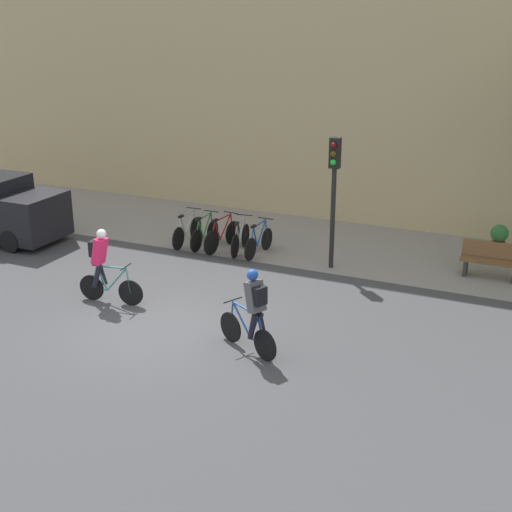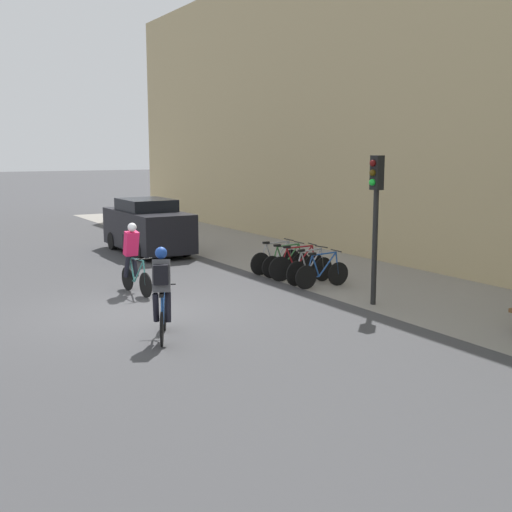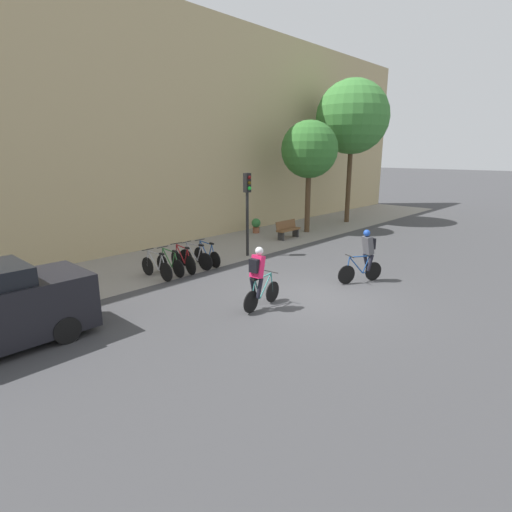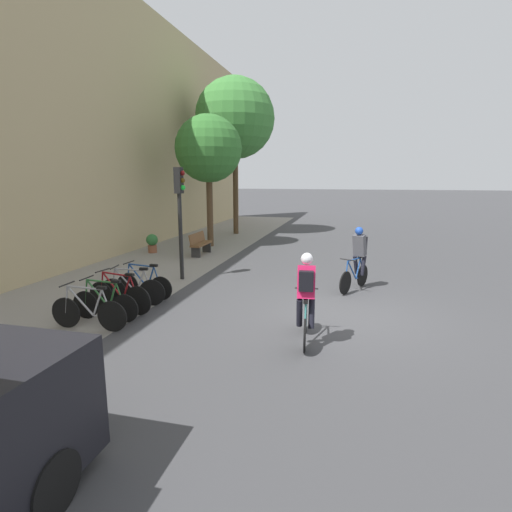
{
  "view_description": "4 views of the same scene",
  "coord_description": "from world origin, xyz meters",
  "px_view_note": "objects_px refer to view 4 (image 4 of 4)",
  "views": [
    {
      "loc": [
        7.54,
        -11.62,
        6.45
      ],
      "look_at": [
        1.06,
        2.63,
        0.9
      ],
      "focal_mm": 50.0,
      "sensor_mm": 36.0,
      "label": 1
    },
    {
      "loc": [
        13.08,
        -4.65,
        3.48
      ],
      "look_at": [
        -0.28,
        3.26,
        0.92
      ],
      "focal_mm": 45.0,
      "sensor_mm": 36.0,
      "label": 2
    },
    {
      "loc": [
        -9.37,
        -6.28,
        4.16
      ],
      "look_at": [
        -0.36,
        2.13,
        0.96
      ],
      "focal_mm": 28.0,
      "sensor_mm": 36.0,
      "label": 3
    },
    {
      "loc": [
        -8.9,
        -0.16,
        3.08
      ],
      "look_at": [
        0.84,
        2.27,
        1.1
      ],
      "focal_mm": 28.0,
      "sensor_mm": 36.0,
      "label": 4
    }
  ],
  "objects_px": {
    "parked_bike_0": "(89,311)",
    "traffic_light_pole": "(180,203)",
    "bench": "(200,243)",
    "parked_bike_3": "(132,289)",
    "parked_bike_2": "(119,295)",
    "potted_plant": "(152,242)",
    "cyclist_grey": "(358,256)",
    "cyclist_pink": "(306,296)",
    "parked_bike_4": "(144,284)",
    "parked_bike_1": "(105,303)"
  },
  "relations": [
    {
      "from": "parked_bike_2",
      "to": "bench",
      "type": "distance_m",
      "value": 7.1
    },
    {
      "from": "parked_bike_3",
      "to": "parked_bike_0",
      "type": "bearing_deg",
      "value": -179.96
    },
    {
      "from": "parked_bike_4",
      "to": "bench",
      "type": "relative_size",
      "value": 1.09
    },
    {
      "from": "parked_bike_3",
      "to": "bench",
      "type": "height_order",
      "value": "parked_bike_3"
    },
    {
      "from": "cyclist_grey",
      "to": "traffic_light_pole",
      "type": "xyz_separation_m",
      "value": [
        -0.19,
        5.22,
        1.4
      ]
    },
    {
      "from": "parked_bike_1",
      "to": "parked_bike_2",
      "type": "height_order",
      "value": "parked_bike_2"
    },
    {
      "from": "potted_plant",
      "to": "parked_bike_2",
      "type": "bearing_deg",
      "value": -157.17
    },
    {
      "from": "parked_bike_4",
      "to": "traffic_light_pole",
      "type": "distance_m",
      "value": 2.88
    },
    {
      "from": "cyclist_grey",
      "to": "parked_bike_4",
      "type": "relative_size",
      "value": 1.1
    },
    {
      "from": "bench",
      "to": "potted_plant",
      "type": "height_order",
      "value": "bench"
    },
    {
      "from": "parked_bike_4",
      "to": "cyclist_pink",
      "type": "bearing_deg",
      "value": -113.23
    },
    {
      "from": "parked_bike_2",
      "to": "potted_plant",
      "type": "xyz_separation_m",
      "value": [
        7.0,
        2.95,
        0.03
      ]
    },
    {
      "from": "cyclist_grey",
      "to": "parked_bike_1",
      "type": "height_order",
      "value": "cyclist_grey"
    },
    {
      "from": "traffic_light_pole",
      "to": "bench",
      "type": "relative_size",
      "value": 2.31
    },
    {
      "from": "parked_bike_2",
      "to": "traffic_light_pole",
      "type": "relative_size",
      "value": 0.51
    },
    {
      "from": "parked_bike_1",
      "to": "parked_bike_2",
      "type": "bearing_deg",
      "value": 0.0
    },
    {
      "from": "parked_bike_0",
      "to": "traffic_light_pole",
      "type": "distance_m",
      "value": 4.74
    },
    {
      "from": "cyclist_grey",
      "to": "parked_bike_1",
      "type": "xyz_separation_m",
      "value": [
        -3.95,
        5.33,
        -0.56
      ]
    },
    {
      "from": "parked_bike_0",
      "to": "potted_plant",
      "type": "bearing_deg",
      "value": 19.97
    },
    {
      "from": "parked_bike_4",
      "to": "potted_plant",
      "type": "height_order",
      "value": "parked_bike_4"
    },
    {
      "from": "parked_bike_4",
      "to": "bench",
      "type": "height_order",
      "value": "parked_bike_4"
    },
    {
      "from": "cyclist_pink",
      "to": "cyclist_grey",
      "type": "xyz_separation_m",
      "value": [
        4.17,
        -0.94,
        -0.0
      ]
    },
    {
      "from": "cyclist_pink",
      "to": "parked_bike_2",
      "type": "xyz_separation_m",
      "value": [
        0.77,
        4.39,
        -0.54
      ]
    },
    {
      "from": "parked_bike_1",
      "to": "parked_bike_4",
      "type": "bearing_deg",
      "value": -0.01
    },
    {
      "from": "parked_bike_3",
      "to": "potted_plant",
      "type": "relative_size",
      "value": 2.09
    },
    {
      "from": "parked_bike_0",
      "to": "traffic_light_pole",
      "type": "relative_size",
      "value": 0.51
    },
    {
      "from": "bench",
      "to": "cyclist_pink",
      "type": "bearing_deg",
      "value": -146.23
    },
    {
      "from": "parked_bike_1",
      "to": "potted_plant",
      "type": "distance_m",
      "value": 8.11
    },
    {
      "from": "parked_bike_0",
      "to": "parked_bike_1",
      "type": "distance_m",
      "value": 0.56
    },
    {
      "from": "traffic_light_pole",
      "to": "potted_plant",
      "type": "relative_size",
      "value": 4.33
    },
    {
      "from": "cyclist_pink",
      "to": "traffic_light_pole",
      "type": "bearing_deg",
      "value": 47.05
    },
    {
      "from": "parked_bike_1",
      "to": "parked_bike_4",
      "type": "distance_m",
      "value": 1.67
    },
    {
      "from": "cyclist_grey",
      "to": "parked_bike_1",
      "type": "distance_m",
      "value": 6.66
    },
    {
      "from": "bench",
      "to": "parked_bike_3",
      "type": "bearing_deg",
      "value": -172.67
    },
    {
      "from": "parked_bike_0",
      "to": "traffic_light_pole",
      "type": "bearing_deg",
      "value": -1.51
    },
    {
      "from": "parked_bike_0",
      "to": "bench",
      "type": "height_order",
      "value": "parked_bike_0"
    },
    {
      "from": "cyclist_pink",
      "to": "parked_bike_0",
      "type": "height_order",
      "value": "cyclist_pink"
    },
    {
      "from": "cyclist_grey",
      "to": "parked_bike_2",
      "type": "relative_size",
      "value": 1.02
    },
    {
      "from": "parked_bike_3",
      "to": "potted_plant",
      "type": "bearing_deg",
      "value": 24.58
    },
    {
      "from": "cyclist_grey",
      "to": "traffic_light_pole",
      "type": "relative_size",
      "value": 0.52
    },
    {
      "from": "cyclist_grey",
      "to": "parked_bike_2",
      "type": "bearing_deg",
      "value": 122.52
    },
    {
      "from": "parked_bike_2",
      "to": "parked_bike_4",
      "type": "height_order",
      "value": "parked_bike_2"
    },
    {
      "from": "parked_bike_1",
      "to": "bench",
      "type": "distance_m",
      "value": 7.65
    },
    {
      "from": "parked_bike_2",
      "to": "parked_bike_4",
      "type": "bearing_deg",
      "value": -0.02
    },
    {
      "from": "parked_bike_4",
      "to": "traffic_light_pole",
      "type": "relative_size",
      "value": 0.47
    },
    {
      "from": "cyclist_pink",
      "to": "traffic_light_pole",
      "type": "height_order",
      "value": "traffic_light_pole"
    },
    {
      "from": "parked_bike_2",
      "to": "traffic_light_pole",
      "type": "bearing_deg",
      "value": -2.04
    },
    {
      "from": "parked_bike_0",
      "to": "parked_bike_2",
      "type": "distance_m",
      "value": 1.11
    },
    {
      "from": "parked_bike_2",
      "to": "traffic_light_pole",
      "type": "xyz_separation_m",
      "value": [
        3.21,
        -0.11,
        1.95
      ]
    },
    {
      "from": "parked_bike_2",
      "to": "parked_bike_1",
      "type": "bearing_deg",
      "value": -180.0
    }
  ]
}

